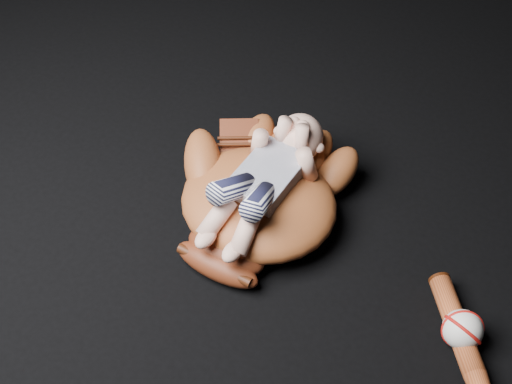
# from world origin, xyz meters

# --- Properties ---
(baseball_glove) EXTENTS (0.47, 0.52, 0.15)m
(baseball_glove) POSITION_xyz_m (-0.17, 0.17, 0.08)
(baseball_glove) COLOR brown
(baseball_glove) RESTS_ON ground
(newborn_baby) EXTENTS (0.22, 0.42, 0.16)m
(newborn_baby) POSITION_xyz_m (-0.16, 0.16, 0.14)
(newborn_baby) COLOR #E2A892
(newborn_baby) RESTS_ON baseball_glove
(baseball) EXTENTS (0.08, 0.08, 0.08)m
(baseball) POSITION_xyz_m (0.32, 0.07, 0.04)
(baseball) COLOR white
(baseball) RESTS_ON ground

